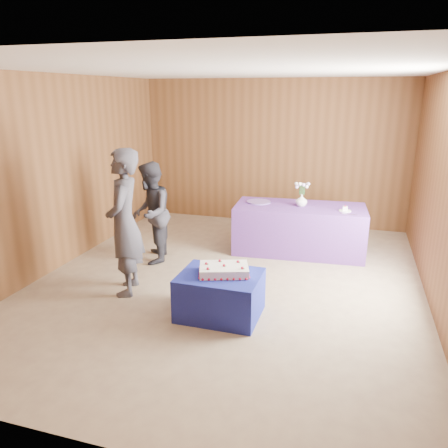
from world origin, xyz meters
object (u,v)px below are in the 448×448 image
at_px(guest_left, 124,223).
at_px(serving_table, 299,229).
at_px(guest_right, 151,213).
at_px(vase, 301,200).
at_px(sheet_cake, 224,270).
at_px(cake_table, 220,295).

bearing_deg(guest_left, serving_table, 119.49).
distance_m(guest_left, guest_right, 1.08).
bearing_deg(guest_left, vase, 119.28).
relative_size(serving_table, sheet_cake, 3.07).
xyz_separation_m(sheet_cake, guest_right, (-1.51, 1.28, 0.20)).
height_order(cake_table, serving_table, serving_table).
bearing_deg(guest_right, guest_left, -9.71).
xyz_separation_m(serving_table, guest_right, (-2.05, -1.04, 0.37)).
distance_m(cake_table, vase, 2.50).
bearing_deg(vase, guest_right, -153.19).
height_order(cake_table, guest_left, guest_left).
bearing_deg(sheet_cake, vase, 58.02).
bearing_deg(vase, guest_left, -132.15).
distance_m(serving_table, guest_left, 2.87).
distance_m(serving_table, sheet_cake, 2.39).
relative_size(guest_left, guest_right, 1.22).
relative_size(serving_table, vase, 10.88).
relative_size(serving_table, guest_right, 1.34).
distance_m(sheet_cake, guest_left, 1.41).
distance_m(serving_table, guest_right, 2.33).
relative_size(cake_table, vase, 4.90).
xyz_separation_m(serving_table, guest_left, (-1.88, -2.10, 0.54)).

